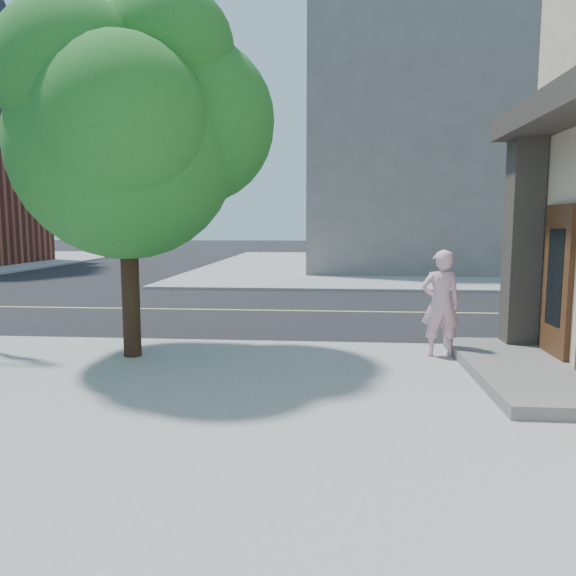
{
  "coord_description": "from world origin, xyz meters",
  "views": [
    {
      "loc": [
        6.21,
        -10.64,
        2.5
      ],
      "look_at": [
        5.39,
        -0.72,
        1.3
      ],
      "focal_mm": 33.25,
      "sensor_mm": 36.0,
      "label": 1
    }
  ],
  "objects": [
    {
      "name": "sidewalk_ne",
      "position": [
        13.5,
        21.5,
        0.06
      ],
      "size": [
        29.0,
        25.0,
        0.12
      ],
      "primitive_type": "cube",
      "color": "gray",
      "rests_on": "ground"
    },
    {
      "name": "ground",
      "position": [
        0.0,
        0.0,
        0.0
      ],
      "size": [
        140.0,
        140.0,
        0.0
      ],
      "primitive_type": "plane",
      "color": "black",
      "rests_on": "ground"
    },
    {
      "name": "street_tree",
      "position": [
        2.73,
        -1.43,
        4.26
      ],
      "size": [
        4.83,
        4.39,
        6.41
      ],
      "rotation": [
        0.0,
        0.0,
        0.07
      ],
      "color": "black",
      "rests_on": "sidewalk_se"
    },
    {
      "name": "road_ew",
      "position": [
        0.0,
        4.5,
        0.01
      ],
      "size": [
        140.0,
        9.0,
        0.01
      ],
      "primitive_type": "cube",
      "color": "black",
      "rests_on": "ground"
    },
    {
      "name": "filler_ne",
      "position": [
        14.0,
        22.0,
        7.12
      ],
      "size": [
        18.0,
        16.0,
        14.0
      ],
      "primitive_type": "cube",
      "color": "slate",
      "rests_on": "sidewalk_ne"
    },
    {
      "name": "man_on_phone",
      "position": [
        8.16,
        -1.0,
        1.08
      ],
      "size": [
        0.72,
        0.49,
        1.92
      ],
      "primitive_type": "imported",
      "rotation": [
        0.0,
        0.0,
        3.19
      ],
      "color": "#E4A9BE",
      "rests_on": "sidewalk_se"
    }
  ]
}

